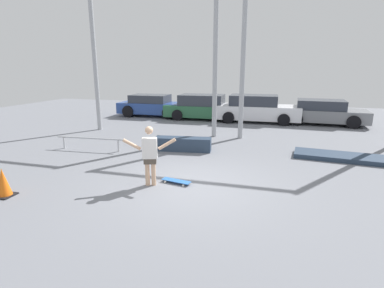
{
  "coord_description": "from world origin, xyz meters",
  "views": [
    {
      "loc": [
        1.94,
        -6.86,
        2.87
      ],
      "look_at": [
        -0.39,
        1.45,
        0.68
      ],
      "focal_mm": 28.0,
      "sensor_mm": 36.0,
      "label": 1
    }
  ],
  "objects": [
    {
      "name": "traffic_cone",
      "position": [
        -3.96,
        -1.85,
        0.33
      ],
      "size": [
        0.39,
        0.39,
        0.68
      ],
      "color": "black",
      "rests_on": "ground_plane"
    },
    {
      "name": "grind_rail",
      "position": [
        -4.4,
        2.22,
        0.36
      ],
      "size": [
        2.62,
        0.23,
        0.46
      ],
      "rotation": [
        0.0,
        0.0,
        0.06
      ],
      "color": "#B7BABF",
      "rests_on": "ground_plane"
    },
    {
      "name": "parked_car_green",
      "position": [
        -2.05,
        9.9,
        0.67
      ],
      "size": [
        4.53,
        1.97,
        1.41
      ],
      "rotation": [
        0.0,
        0.0,
        0.02
      ],
      "color": "#28603D",
      "rests_on": "ground_plane"
    },
    {
      "name": "parked_car_blue",
      "position": [
        -5.36,
        10.15,
        0.64
      ],
      "size": [
        4.12,
        1.89,
        1.31
      ],
      "rotation": [
        0.0,
        0.0,
        0.01
      ],
      "color": "#284793",
      "rests_on": "ground_plane"
    },
    {
      "name": "canopy_support_left",
      "position": [
        -3.37,
        5.59,
        3.72
      ],
      "size": [
        5.81,
        0.2,
        6.09
      ],
      "color": "#A5A8AD",
      "rests_on": "ground_plane"
    },
    {
      "name": "skateboard",
      "position": [
        -0.4,
        -0.03,
        0.06
      ],
      "size": [
        0.81,
        0.36,
        0.08
      ],
      "rotation": [
        0.0,
        0.0,
        -0.2
      ],
      "color": "#2D66B2",
      "rests_on": "ground_plane"
    },
    {
      "name": "grind_box",
      "position": [
        -1.17,
        3.02,
        0.24
      ],
      "size": [
        2.04,
        0.75,
        0.48
      ],
      "primitive_type": "cube",
      "rotation": [
        0.0,
        0.0,
        0.13
      ],
      "color": "#28384C",
      "rests_on": "ground_plane"
    },
    {
      "name": "parked_car_white",
      "position": [
        0.9,
        9.81,
        0.7
      ],
      "size": [
        4.59,
        1.97,
        1.46
      ],
      "rotation": [
        0.0,
        0.0,
        0.01
      ],
      "color": "white",
      "rests_on": "ground_plane"
    },
    {
      "name": "skateboarder",
      "position": [
        -0.98,
        -0.32,
        0.84
      ],
      "size": [
        1.27,
        0.5,
        1.51
      ],
      "rotation": [
        0.0,
        0.0,
        0.32
      ],
      "color": "#DBAD89",
      "rests_on": "ground_plane"
    },
    {
      "name": "parked_car_grey",
      "position": [
        4.34,
        10.05,
        0.62
      ],
      "size": [
        4.34,
        2.17,
        1.27
      ],
      "rotation": [
        0.0,
        0.0,
        -0.06
      ],
      "color": "slate",
      "rests_on": "ground_plane"
    },
    {
      "name": "manual_pad",
      "position": [
        4.29,
        3.4,
        0.08
      ],
      "size": [
        3.37,
        1.34,
        0.15
      ],
      "primitive_type": "cube",
      "rotation": [
        0.0,
        0.0,
        -0.11
      ],
      "color": "#28384C",
      "rests_on": "ground_plane"
    },
    {
      "name": "canopy_support_right",
      "position": [
        3.37,
        5.59,
        3.72
      ],
      "size": [
        5.81,
        0.2,
        6.09
      ],
      "color": "#A5A8AD",
      "rests_on": "ground_plane"
    },
    {
      "name": "ground_plane",
      "position": [
        0.0,
        0.0,
        0.0
      ],
      "size": [
        36.0,
        36.0,
        0.0
      ],
      "primitive_type": "plane",
      "color": "slate"
    }
  ]
}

